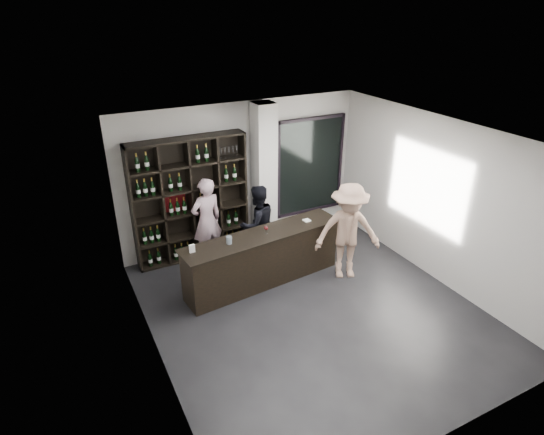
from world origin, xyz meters
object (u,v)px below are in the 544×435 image
taster_black (258,224)px  customer (348,232)px  taster_pink (207,221)px  wine_shelf (191,200)px  tasting_counter (263,258)px

taster_black → customer: 1.71m
taster_black → customer: (1.18, -1.23, 0.13)m
taster_black → taster_pink: bearing=-34.2°
wine_shelf → taster_black: 1.34m
taster_pink → taster_black: (0.85, -0.43, -0.08)m
taster_black → customer: customer is taller
wine_shelf → taster_pink: (0.20, -0.29, -0.35)m
taster_pink → tasting_counter: bearing=107.4°
taster_pink → taster_black: 0.96m
wine_shelf → tasting_counter: (0.80, -1.47, -0.71)m
wine_shelf → taster_black: wine_shelf is taller
tasting_counter → taster_black: taster_black is taller
wine_shelf → taster_pink: size_ratio=1.42×
taster_black → customer: bearing=126.2°
taster_pink → taster_black: bearing=143.7°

